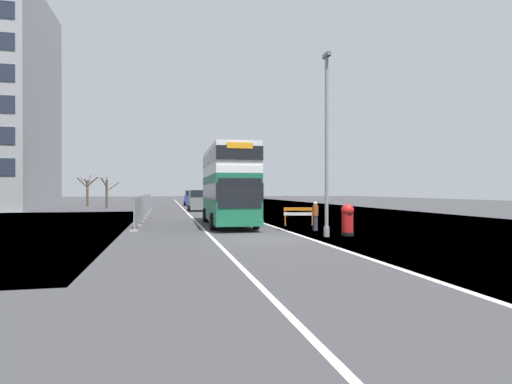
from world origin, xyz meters
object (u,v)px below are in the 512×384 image
(lamppost_foreground, at_px, (327,150))
(car_oncoming_near, at_px, (197,201))
(double_decker_bus, at_px, (228,185))
(roadworks_barrier, at_px, (299,214))
(car_receding_mid, at_px, (200,200))
(car_receding_far, at_px, (191,198))
(red_pillar_postbox, at_px, (347,218))
(pedestrian_at_kerb, at_px, (315,216))

(lamppost_foreground, relative_size, car_oncoming_near, 2.01)
(double_decker_bus, height_order, lamppost_foreground, lamppost_foreground)
(roadworks_barrier, height_order, car_receding_mid, car_receding_mid)
(lamppost_foreground, height_order, car_receding_far, lamppost_foreground)
(red_pillar_postbox, xyz_separation_m, roadworks_barrier, (-0.57, 6.06, -0.10))
(red_pillar_postbox, distance_m, car_receding_far, 43.32)
(car_oncoming_near, relative_size, car_receding_far, 1.01)
(double_decker_bus, distance_m, car_oncoming_near, 19.42)
(car_oncoming_near, bearing_deg, car_receding_far, 88.91)
(roadworks_barrier, bearing_deg, pedestrian_at_kerb, -91.81)
(double_decker_bus, xyz_separation_m, car_oncoming_near, (-0.50, 19.35, -1.59))
(car_oncoming_near, xyz_separation_m, car_receding_far, (0.31, 16.04, -0.02))
(lamppost_foreground, bearing_deg, car_receding_far, 95.24)
(lamppost_foreground, distance_m, car_receding_mid, 36.07)
(car_oncoming_near, height_order, car_receding_far, car_oncoming_near)
(car_receding_far, xyz_separation_m, pedestrian_at_kerb, (4.52, -40.20, -0.23))
(lamppost_foreground, relative_size, roadworks_barrier, 4.67)
(car_oncoming_near, distance_m, car_receding_mid, 8.63)
(roadworks_barrier, bearing_deg, lamppost_foreground, -95.97)
(car_oncoming_near, relative_size, car_receding_mid, 1.02)
(lamppost_foreground, relative_size, car_receding_far, 2.02)
(car_receding_mid, distance_m, pedestrian_at_kerb, 32.96)
(lamppost_foreground, bearing_deg, car_receding_mid, 95.26)
(car_receding_far, bearing_deg, pedestrian_at_kerb, -83.59)
(red_pillar_postbox, height_order, car_receding_far, car_receding_far)
(lamppost_foreground, xyz_separation_m, car_receding_far, (-3.96, 43.23, -3.25))
(car_receding_far, bearing_deg, double_decker_bus, -89.68)
(car_oncoming_near, bearing_deg, lamppost_foreground, -81.08)
(red_pillar_postbox, height_order, pedestrian_at_kerb, pedestrian_at_kerb)
(red_pillar_postbox, distance_m, car_receding_mid, 35.83)
(car_receding_mid, height_order, pedestrian_at_kerb, car_receding_mid)
(pedestrian_at_kerb, bearing_deg, roadworks_barrier, 88.19)
(double_decker_bus, bearing_deg, pedestrian_at_kerb, -48.07)
(car_receding_far, bearing_deg, red_pillar_postbox, -83.12)
(double_decker_bus, distance_m, lamppost_foreground, 8.85)
(double_decker_bus, height_order, car_oncoming_near, double_decker_bus)
(car_oncoming_near, bearing_deg, pedestrian_at_kerb, -78.71)
(lamppost_foreground, bearing_deg, roadworks_barrier, 84.03)
(car_oncoming_near, height_order, pedestrian_at_kerb, car_oncoming_near)
(double_decker_bus, relative_size, car_oncoming_near, 2.36)
(car_oncoming_near, bearing_deg, car_receding_mid, 83.49)
(car_receding_mid, relative_size, car_receding_far, 0.99)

